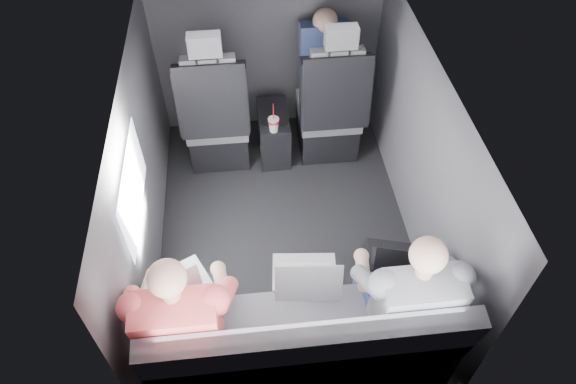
{
  "coord_description": "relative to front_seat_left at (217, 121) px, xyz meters",
  "views": [
    {
      "loc": [
        -0.23,
        -2.33,
        3.0
      ],
      "look_at": [
        0.02,
        -0.05,
        0.49
      ],
      "focal_mm": 32.0,
      "sensor_mm": 36.0,
      "label": 1
    }
  ],
  "objects": [
    {
      "name": "laptop_black",
      "position": [
        1.01,
        -1.6,
        0.23
      ],
      "size": [
        0.37,
        0.36,
        0.23
      ],
      "color": "black",
      "rests_on": "passenger_rear_right"
    },
    {
      "name": "panel_left",
      "position": [
        -0.45,
        -0.84,
        0.27
      ],
      "size": [
        0.02,
        2.6,
        1.35
      ],
      "primitive_type": "cube",
      "color": "#56565B",
      "rests_on": "floor"
    },
    {
      "name": "rear_bench",
      "position": [
        0.45,
        -1.9,
        -0.09
      ],
      "size": [
        1.6,
        0.57,
        0.92
      ],
      "color": "slate",
      "rests_on": "floor"
    },
    {
      "name": "panel_right",
      "position": [
        1.35,
        -0.84,
        0.27
      ],
      "size": [
        0.02,
        2.6,
        1.35
      ],
      "primitive_type": "cube",
      "color": "#56565B",
      "rests_on": "floor"
    },
    {
      "name": "front_seat_left",
      "position": [
        0.0,
        0.0,
        0.0
      ],
      "size": [
        0.52,
        0.58,
        1.26
      ],
      "color": "black",
      "rests_on": "floor"
    },
    {
      "name": "laptop_silver",
      "position": [
        0.49,
        -1.65,
        0.23
      ],
      "size": [
        0.38,
        0.35,
        0.25
      ],
      "color": "#B0B1B5",
      "rests_on": "rear_bench"
    },
    {
      "name": "passenger_rear_right",
      "position": [
        0.99,
        -1.81,
        0.22
      ],
      "size": [
        0.5,
        0.62,
        1.21
      ],
      "color": "navy",
      "rests_on": "rear_bench"
    },
    {
      "name": "laptop_white",
      "position": [
        -0.21,
        -1.63,
        0.23
      ],
      "size": [
        0.38,
        0.41,
        0.23
      ],
      "color": "white",
      "rests_on": "passenger_rear_left"
    },
    {
      "name": "panel_front",
      "position": [
        0.45,
        0.46,
        0.27
      ],
      "size": [
        1.8,
        0.02,
        1.35
      ],
      "primitive_type": "cube",
      "color": "#56565B",
      "rests_on": "floor"
    },
    {
      "name": "ceiling",
      "position": [
        0.45,
        -0.84,
        0.95
      ],
      "size": [
        2.6,
        2.6,
        0.0
      ],
      "primitive_type": "plane",
      "rotation": [
        3.14,
        0.0,
        0.0
      ],
      "color": "#B2B2AD",
      "rests_on": "panel_back"
    },
    {
      "name": "passenger_rear_left",
      "position": [
        -0.16,
        -1.81,
        0.22
      ],
      "size": [
        0.5,
        0.62,
        1.21
      ],
      "color": "#2F2F34",
      "rests_on": "rear_bench"
    },
    {
      "name": "floor",
      "position": [
        0.45,
        -0.84,
        -0.4
      ],
      "size": [
        2.6,
        2.6,
        0.0
      ],
      "primitive_type": "plane",
      "color": "black",
      "rests_on": "ground"
    },
    {
      "name": "side_window",
      "position": [
        -0.43,
        -1.14,
        0.5
      ],
      "size": [
        0.02,
        0.75,
        0.42
      ],
      "primitive_type": "cube",
      "color": "white",
      "rests_on": "panel_left"
    },
    {
      "name": "seatbelt",
      "position": [
        0.9,
        -0.17,
        0.4
      ],
      "size": [
        0.35,
        0.11,
        0.59
      ],
      "primitive_type": "cube",
      "rotation": [
        -0.14,
        0.49,
        0.0
      ],
      "color": "black",
      "rests_on": "front_seat_right"
    },
    {
      "name": "front_seat_right",
      "position": [
        0.9,
        0.0,
        0.0
      ],
      "size": [
        0.52,
        0.58,
        1.26
      ],
      "color": "black",
      "rests_on": "floor"
    },
    {
      "name": "passenger_front_right",
      "position": [
        0.87,
        0.26,
        0.34
      ],
      "size": [
        0.37,
        0.37,
        0.72
      ],
      "color": "navy",
      "rests_on": "front_seat_right"
    },
    {
      "name": "center_console",
      "position": [
        0.45,
        0.04,
        -0.2
      ],
      "size": [
        0.24,
        0.48,
        0.41
      ],
      "color": "black",
      "rests_on": "floor"
    },
    {
      "name": "panel_back",
      "position": [
        0.45,
        -2.14,
        0.27
      ],
      "size": [
        1.8,
        0.02,
        1.35
      ],
      "primitive_type": "cube",
      "color": "#56565B",
      "rests_on": "floor"
    },
    {
      "name": "soda_cup",
      "position": [
        0.44,
        -0.16,
        0.07
      ],
      "size": [
        0.09,
        0.09,
        0.26
      ],
      "color": "white",
      "rests_on": "center_console"
    }
  ]
}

